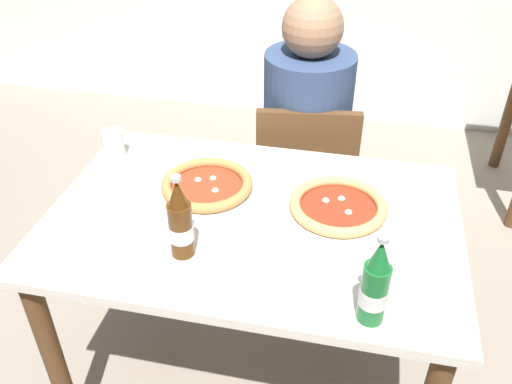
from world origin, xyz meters
TOP-DOWN VIEW (x-y plane):
  - ground_plane at (0.00, 0.00)m, footprint 8.00×8.00m
  - dining_table_main at (0.00, 0.00)m, footprint 1.20×0.80m
  - chair_behind_table at (0.08, 0.61)m, footprint 0.45×0.45m
  - diner_seated at (0.07, 0.66)m, footprint 0.34×0.34m
  - pizza_margherita_near at (0.24, 0.07)m, footprint 0.31×0.31m
  - pizza_marinara_far at (-0.16, 0.09)m, footprint 0.31×0.31m
  - beer_bottle_left at (0.35, -0.32)m, footprint 0.07×0.07m
  - beer_bottle_center at (-0.15, -0.20)m, footprint 0.07×0.07m
  - napkin_with_cutlery at (0.05, -0.14)m, footprint 0.23×0.23m
  - paper_cup at (-0.53, 0.23)m, footprint 0.07×0.07m

SIDE VIEW (x-z plane):
  - ground_plane at x=0.00m, z-range 0.00..0.00m
  - chair_behind_table at x=0.08m, z-range 0.06..0.91m
  - diner_seated at x=0.07m, z-range -0.02..1.19m
  - dining_table_main at x=0.00m, z-range 0.26..1.01m
  - napkin_with_cutlery at x=0.05m, z-range 0.75..0.76m
  - pizza_margherita_near at x=0.24m, z-range 0.75..0.79m
  - pizza_marinara_far at x=-0.16m, z-range 0.75..0.79m
  - paper_cup at x=-0.53m, z-range 0.75..0.84m
  - beer_bottle_left at x=0.35m, z-range 0.73..0.98m
  - beer_bottle_center at x=-0.15m, z-range 0.73..0.98m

